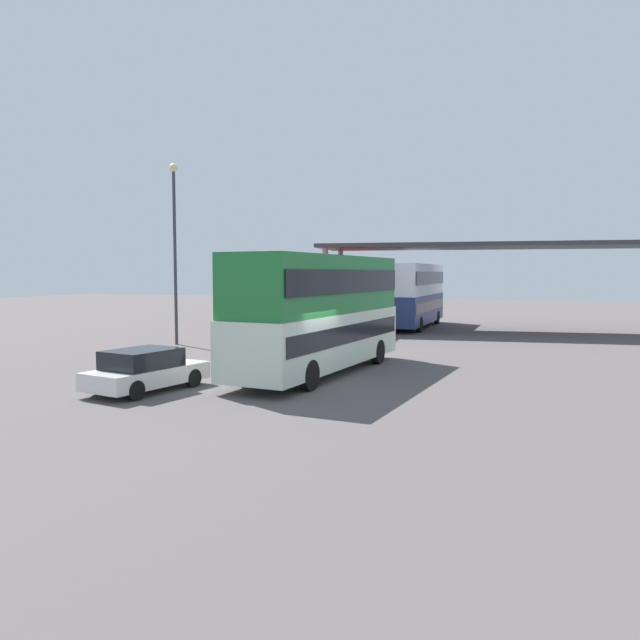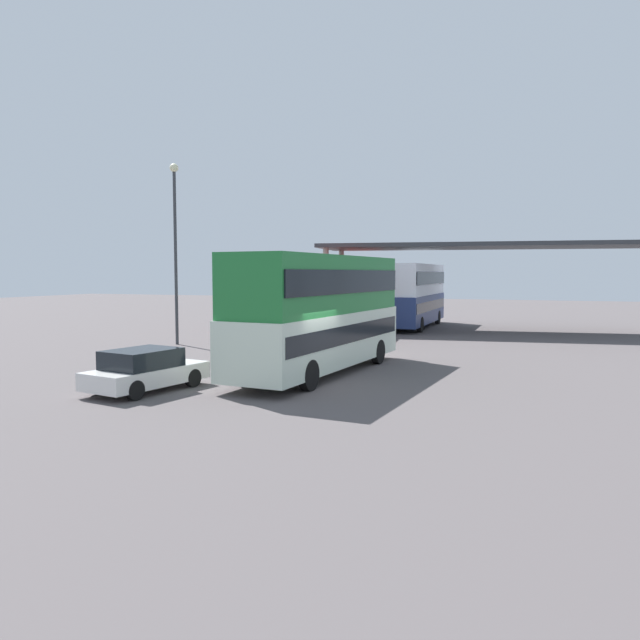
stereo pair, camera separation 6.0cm
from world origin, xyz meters
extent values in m
plane|color=#554E4F|center=(0.00, 0.00, 0.00)|extent=(140.00, 140.00, 0.00)
cube|color=silver|center=(-0.52, 2.60, 1.32)|extent=(3.45, 10.45, 1.93)
cube|color=#1F7233|center=(-0.52, 2.60, 3.33)|extent=(3.36, 10.23, 2.09)
cube|color=black|center=(-0.52, 2.60, 1.55)|extent=(3.45, 10.04, 0.66)
cube|color=black|center=(-0.52, 2.60, 3.44)|extent=(3.45, 10.04, 0.84)
cube|color=black|center=(-0.04, 7.65, 1.61)|extent=(2.13, 0.30, 1.16)
cube|color=orange|center=(-0.04, 7.65, 2.53)|extent=(1.75, 0.24, 0.36)
cylinder|color=black|center=(-1.35, 5.87, 0.50)|extent=(0.37, 1.02, 1.00)
cylinder|color=black|center=(0.90, 5.66, 0.50)|extent=(0.37, 1.02, 1.00)
cylinder|color=black|center=(-1.94, -0.46, 0.50)|extent=(0.37, 1.02, 1.00)
cylinder|color=black|center=(0.31, -0.68, 0.50)|extent=(0.37, 1.02, 1.00)
cube|color=silver|center=(-4.52, -2.46, 0.49)|extent=(2.49, 4.21, 0.55)
cube|color=black|center=(-4.56, -2.66, 1.06)|extent=(2.01, 2.44, 0.58)
cylinder|color=black|center=(-5.09, -1.11, 0.30)|extent=(0.31, 0.63, 0.60)
cylinder|color=black|center=(-3.50, -1.41, 0.30)|extent=(0.31, 0.63, 0.60)
cylinder|color=black|center=(-5.55, -3.51, 0.30)|extent=(0.31, 0.63, 0.60)
cylinder|color=black|center=(-3.95, -3.82, 0.30)|extent=(0.31, 0.63, 0.60)
cube|color=orange|center=(-4.83, 20.03, 1.26)|extent=(3.71, 11.35, 1.83)
cube|color=red|center=(-4.83, 20.03, 3.17)|extent=(3.61, 11.12, 1.98)
cube|color=black|center=(-4.83, 20.03, 1.48)|extent=(3.70, 10.91, 0.62)
cube|color=black|center=(-4.83, 20.03, 3.27)|extent=(3.70, 10.91, 0.79)
cube|color=black|center=(-5.42, 25.51, 1.54)|extent=(2.15, 0.33, 1.10)
cube|color=orange|center=(-5.42, 25.51, 2.42)|extent=(1.77, 0.27, 0.36)
cylinder|color=black|center=(-6.34, 23.34, 0.50)|extent=(0.39, 1.02, 1.00)
cylinder|color=black|center=(-4.06, 23.59, 0.50)|extent=(0.39, 1.02, 1.00)
cylinder|color=black|center=(-5.60, 16.47, 0.50)|extent=(0.39, 1.02, 1.00)
cylinder|color=black|center=(-3.33, 16.72, 0.50)|extent=(0.39, 1.02, 1.00)
cube|color=navy|center=(-1.08, 22.72, 1.31)|extent=(2.52, 10.56, 1.92)
cube|color=white|center=(-1.08, 22.72, 3.31)|extent=(2.45, 10.35, 2.08)
cube|color=black|center=(-1.08, 22.72, 1.54)|extent=(2.56, 10.14, 0.65)
cube|color=black|center=(-1.08, 22.72, 3.41)|extent=(2.56, 10.14, 0.83)
cube|color=black|center=(-1.05, 27.95, 1.60)|extent=(2.10, 0.11, 1.15)
cube|color=orange|center=(-1.05, 27.95, 2.52)|extent=(1.73, 0.09, 0.36)
cylinder|color=black|center=(-2.18, 26.00, 0.50)|extent=(0.29, 1.00, 1.00)
cylinder|color=black|center=(0.05, 25.99, 0.50)|extent=(0.29, 1.00, 1.00)
cylinder|color=black|center=(-2.21, 19.46, 0.50)|extent=(0.29, 1.00, 1.00)
cylinder|color=black|center=(0.01, 19.45, 0.50)|extent=(0.29, 1.00, 1.00)
cube|color=#33353A|center=(4.17, 21.26, 5.46)|extent=(22.21, 8.85, 0.25)
cylinder|color=#9E9B93|center=(-6.27, 22.48, 2.67)|extent=(0.36, 0.36, 5.34)
cylinder|color=#9E9B93|center=(-5.64, 17.50, 2.67)|extent=(0.36, 0.36, 5.34)
cylinder|color=#33353A|center=(-10.75, 8.56, 4.50)|extent=(0.16, 0.16, 9.00)
sphere|color=beige|center=(-10.75, 8.56, 9.15)|extent=(0.44, 0.44, 0.44)
camera|label=1|loc=(7.16, -18.31, 3.74)|focal=33.74mm
camera|label=2|loc=(7.21, -18.29, 3.74)|focal=33.74mm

